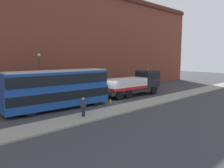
{
  "coord_description": "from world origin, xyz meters",
  "views": [
    {
      "loc": [
        -16.87,
        -19.41,
        5.41
      ],
      "look_at": [
        1.34,
        0.37,
        2.0
      ],
      "focal_mm": 34.12,
      "sensor_mm": 36.0,
      "label": 1
    }
  ],
  "objects_px": {
    "recovery_tow_truck": "(134,83)",
    "double_decker_bus": "(59,88)",
    "pedestrian_onlooker": "(83,107)",
    "traffic_cone_near_bus": "(110,101)",
    "street_lamp": "(40,73)"
  },
  "relations": [
    {
      "from": "street_lamp",
      "to": "traffic_cone_near_bus",
      "type": "bearing_deg",
      "value": -53.1
    },
    {
      "from": "pedestrian_onlooker",
      "to": "street_lamp",
      "type": "bearing_deg",
      "value": 52.28
    },
    {
      "from": "double_decker_bus",
      "to": "pedestrian_onlooker",
      "type": "xyz_separation_m",
      "value": [
        -0.09,
        -4.46,
        -1.25
      ]
    },
    {
      "from": "pedestrian_onlooker",
      "to": "traffic_cone_near_bus",
      "type": "height_order",
      "value": "pedestrian_onlooker"
    },
    {
      "from": "recovery_tow_truck",
      "to": "traffic_cone_near_bus",
      "type": "height_order",
      "value": "recovery_tow_truck"
    },
    {
      "from": "traffic_cone_near_bus",
      "to": "pedestrian_onlooker",
      "type": "bearing_deg",
      "value": -155.04
    },
    {
      "from": "recovery_tow_truck",
      "to": "double_decker_bus",
      "type": "height_order",
      "value": "double_decker_bus"
    },
    {
      "from": "double_decker_bus",
      "to": "traffic_cone_near_bus",
      "type": "xyz_separation_m",
      "value": [
        5.52,
        -1.85,
        -1.89
      ]
    },
    {
      "from": "pedestrian_onlooker",
      "to": "street_lamp",
      "type": "distance_m",
      "value": 9.93
    },
    {
      "from": "double_decker_bus",
      "to": "traffic_cone_near_bus",
      "type": "bearing_deg",
      "value": -14.9
    },
    {
      "from": "recovery_tow_truck",
      "to": "pedestrian_onlooker",
      "type": "xyz_separation_m",
      "value": [
        -11.86,
        -4.43,
        -0.77
      ]
    },
    {
      "from": "recovery_tow_truck",
      "to": "double_decker_bus",
      "type": "xyz_separation_m",
      "value": [
        -11.77,
        0.03,
        0.47
      ]
    },
    {
      "from": "traffic_cone_near_bus",
      "to": "street_lamp",
      "type": "bearing_deg",
      "value": 126.9
    },
    {
      "from": "recovery_tow_truck",
      "to": "street_lamp",
      "type": "height_order",
      "value": "street_lamp"
    },
    {
      "from": "traffic_cone_near_bus",
      "to": "street_lamp",
      "type": "relative_size",
      "value": 0.12
    }
  ]
}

